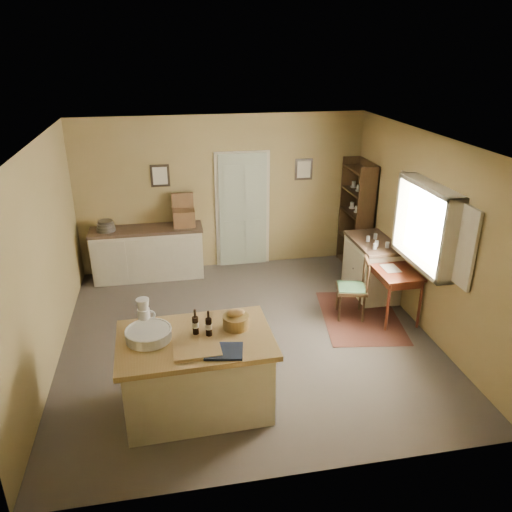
{
  "coord_description": "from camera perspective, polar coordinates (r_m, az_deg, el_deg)",
  "views": [
    {
      "loc": [
        -0.98,
        -5.9,
        3.78
      ],
      "look_at": [
        0.15,
        0.12,
        1.15
      ],
      "focal_mm": 35.0,
      "sensor_mm": 36.0,
      "label": 1
    }
  ],
  "objects": [
    {
      "name": "desk_chair",
      "position": [
        7.46,
        10.83,
        -3.72
      ],
      "size": [
        0.51,
        0.51,
        0.91
      ],
      "primitive_type": null,
      "rotation": [
        0.0,
        0.0,
        -0.24
      ],
      "color": "black",
      "rests_on": "ground"
    },
    {
      "name": "window",
      "position": [
        7.01,
        19.15,
        3.35
      ],
      "size": [
        0.25,
        1.99,
        1.12
      ],
      "color": "beige",
      "rests_on": "ground"
    },
    {
      "name": "rug",
      "position": [
        7.67,
        11.82,
        -6.81
      ],
      "size": [
        1.33,
        1.75,
        0.01
      ],
      "primitive_type": "cube",
      "rotation": [
        0.0,
        0.0,
        -0.15
      ],
      "color": "#4B1F18",
      "rests_on": "ground"
    },
    {
      "name": "door",
      "position": [
        8.91,
        -1.53,
        5.39
      ],
      "size": [
        0.97,
        0.06,
        2.11
      ],
      "primitive_type": "cube",
      "color": "#9EA589",
      "rests_on": "ground"
    },
    {
      "name": "work_island",
      "position": [
        5.62,
        -6.83,
        -12.92
      ],
      "size": [
        1.67,
        1.12,
        1.2
      ],
      "rotation": [
        0.0,
        0.0,
        0.03
      ],
      "color": "beige",
      "rests_on": "ground"
    },
    {
      "name": "ground",
      "position": [
        7.08,
        -1.01,
        -9.06
      ],
      "size": [
        5.0,
        5.0,
        0.0
      ],
      "primitive_type": "plane",
      "color": "brown",
      "rests_on": "ground"
    },
    {
      "name": "sideboard",
      "position": [
        8.76,
        -12.19,
        0.53
      ],
      "size": [
        1.88,
        0.54,
        1.18
      ],
      "color": "beige",
      "rests_on": "ground"
    },
    {
      "name": "shelving_unit",
      "position": [
        9.03,
        11.65,
        4.55
      ],
      "size": [
        0.33,
        0.87,
        1.93
      ],
      "color": "black",
      "rests_on": "ground"
    },
    {
      "name": "wall_front",
      "position": [
        4.29,
        4.6,
        -11.29
      ],
      "size": [
        5.0,
        0.1,
        2.7
      ],
      "primitive_type": "cube",
      "color": "olive",
      "rests_on": "ground"
    },
    {
      "name": "writing_desk",
      "position": [
        7.55,
        15.4,
        -2.01
      ],
      "size": [
        0.57,
        0.93,
        0.82
      ],
      "color": "#3D170D",
      "rests_on": "ground"
    },
    {
      "name": "ceiling",
      "position": [
        6.08,
        -1.2,
        12.99
      ],
      "size": [
        5.0,
        5.0,
        0.0
      ],
      "primitive_type": "plane",
      "color": "silver",
      "rests_on": "wall_back"
    },
    {
      "name": "wall_back",
      "position": [
        8.8,
        -3.84,
        7.14
      ],
      "size": [
        5.0,
        0.1,
        2.7
      ],
      "primitive_type": "cube",
      "color": "olive",
      "rests_on": "ground"
    },
    {
      "name": "wall_left",
      "position": [
        6.56,
        -23.16,
        -0.48
      ],
      "size": [
        0.1,
        5.0,
        2.7
      ],
      "primitive_type": "cube",
      "color": "olive",
      "rests_on": "ground"
    },
    {
      "name": "wall_right",
      "position": [
        7.27,
        18.73,
        2.43
      ],
      "size": [
        0.1,
        5.0,
        2.7
      ],
      "primitive_type": "cube",
      "color": "olive",
      "rests_on": "ground"
    },
    {
      "name": "right_cabinet",
      "position": [
        8.25,
        13.07,
        -1.18
      ],
      "size": [
        0.61,
        1.1,
        0.99
      ],
      "color": "beige",
      "rests_on": "ground"
    },
    {
      "name": "framed_prints",
      "position": [
        8.71,
        -2.57,
        9.51
      ],
      "size": [
        2.82,
        0.02,
        0.38
      ],
      "color": "black",
      "rests_on": "ground"
    }
  ]
}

